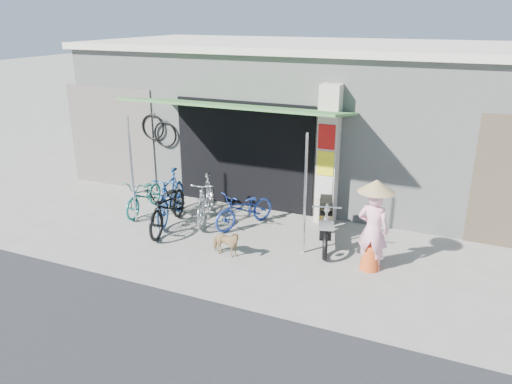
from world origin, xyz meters
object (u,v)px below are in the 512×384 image
at_px(bike_silver, 206,199).
at_px(street_dog, 226,243).
at_px(moped, 326,221).
at_px(bike_blue, 171,196).
at_px(bike_navy, 245,209).
at_px(bike_teal, 144,195).
at_px(bike_black, 168,206).
at_px(nun, 373,226).

distance_m(bike_silver, street_dog, 1.80).
xyz_separation_m(street_dog, moped, (1.56, 1.29, 0.21)).
distance_m(bike_blue, street_dog, 2.22).
bearing_deg(bike_silver, moped, -18.56).
bearing_deg(bike_navy, bike_silver, -150.12).
bearing_deg(bike_blue, bike_silver, 4.37).
height_order(bike_teal, bike_black, bike_black).
height_order(bike_navy, moped, moped).
xyz_separation_m(bike_teal, street_dog, (2.72, -1.25, -0.14)).
relative_size(bike_navy, moped, 0.84).
bearing_deg(bike_black, bike_teal, 138.91).
bearing_deg(nun, bike_navy, -11.39).
bearing_deg(bike_blue, bike_black, -78.89).
distance_m(bike_black, nun, 4.33).
xyz_separation_m(bike_black, bike_silver, (0.54, 0.67, 0.00)).
distance_m(bike_silver, moped, 2.73).
distance_m(street_dog, moped, 2.04).
xyz_separation_m(bike_teal, bike_black, (1.02, -0.57, 0.10)).
bearing_deg(bike_teal, bike_blue, -17.33).
bearing_deg(nun, bike_teal, -2.39).
height_order(street_dog, nun, nun).
bearing_deg(bike_silver, bike_black, -145.90).
xyz_separation_m(bike_black, moped, (3.27, 0.61, -0.02)).
xyz_separation_m(bike_blue, nun, (4.52, -0.51, 0.29)).
xyz_separation_m(bike_teal, nun, (5.33, -0.66, 0.43)).
bearing_deg(bike_navy, bike_blue, -143.01).
xyz_separation_m(bike_blue, street_dog, (1.90, -1.10, -0.29)).
bearing_deg(bike_blue, moped, -11.71).
bearing_deg(moped, bike_silver, 162.75).
bearing_deg(bike_navy, bike_teal, -150.15).
height_order(bike_teal, bike_blue, bike_blue).
xyz_separation_m(bike_blue, bike_navy, (1.65, 0.32, -0.15)).
xyz_separation_m(bike_black, nun, (4.31, -0.09, 0.34)).
xyz_separation_m(bike_blue, bike_silver, (0.74, 0.26, -0.05)).
distance_m(street_dog, nun, 2.74).
bearing_deg(nun, street_dog, 17.47).
bearing_deg(bike_teal, street_dog, -31.32).
relative_size(bike_teal, bike_navy, 1.01).
relative_size(bike_black, nun, 1.14).
relative_size(bike_navy, street_dog, 2.44).
xyz_separation_m(bike_silver, street_dog, (1.17, -1.36, -0.24)).
relative_size(bike_silver, street_dog, 2.68).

